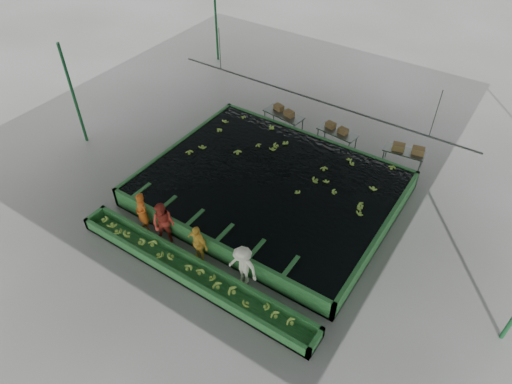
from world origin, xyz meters
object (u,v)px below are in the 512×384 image
Objects in this scene: packing_table_right at (403,158)px; packing_table_mid at (337,139)px; flotation_tank at (269,189)px; worker_b at (164,224)px; sorting_trough at (192,272)px; box_stack_right at (408,151)px; worker_a at (142,213)px; box_stack_left at (284,113)px; worker_c at (198,243)px; box_stack_mid at (336,130)px; packing_table_left at (283,122)px; worker_d at (243,266)px.

packing_table_mid is at bearing -174.03° from packing_table_right.
worker_b reaches higher than flotation_tank.
sorting_trough is 9.95m from packing_table_mid.
packing_table_mid is at bearing -173.45° from box_stack_right.
worker_a is 1.10m from worker_b.
worker_a is at bearing -125.20° from flotation_tank.
packing_table_mid is 1.56× the size of box_stack_left.
worker_a reaches higher than sorting_trough.
box_stack_left reaches higher than sorting_trough.
worker_c reaches higher than box_stack_right.
worker_a is at bearing -111.84° from box_stack_mid.
worker_a reaches higher than box_stack_mid.
packing_table_left is at bearing 108.78° from worker_c.
worker_c reaches higher than sorting_trough.
worker_b is 9.04m from box_stack_left.
worker_a is 1.53× the size of box_stack_mid.
box_stack_left is at bearing 108.97° from worker_c.
worker_c is at bearing -96.73° from packing_table_mid.
worker_b is 9.52m from packing_table_mid.
packing_table_mid is (0.76, 4.82, -0.02)m from flotation_tank.
flotation_tank is 4.86× the size of packing_table_left.
packing_table_left is (-1.80, 8.96, -0.36)m from worker_c.
box_stack_right is at bearing 4.99° from packing_table_left.
sorting_trough is 7.19× the size of box_stack_right.
packing_table_mid is (-0.90, 9.12, -0.45)m from worker_d.
box_stack_right is at bearing 66.28° from worker_a.
worker_c is 9.23m from box_stack_left.
sorting_trough is 5.50× the size of packing_table_right.
sorting_trough is 8.54× the size of box_stack_mid.
worker_a is 0.87× the size of packing_table_left.
worker_c is 0.91× the size of packing_table_right.
packing_table_left is (-3.78, 8.96, -0.42)m from worker_d.
flotation_tank is 8.17× the size of box_stack_left.
packing_table_left is (0.91, 8.96, -0.43)m from worker_a.
worker_c reaches higher than flotation_tank.
flotation_tank is 5.24m from box_stack_left.
worker_d reaches higher than packing_table_mid.
worker_c is at bearing -114.67° from box_stack_right.
worker_c is 9.19m from packing_table_mid.
worker_c is 1.42× the size of box_stack_mid.
packing_table_right is (5.85, 9.45, -0.51)m from worker_b.
box_stack_right is at bearing 20.39° from packing_table_right.
flotation_tank is 5.58× the size of worker_a.
worker_d is 9.26m from box_stack_mid.
packing_table_mid is 0.46m from box_stack_mid.
sorting_trough is 10.97m from packing_table_right.
worker_b is at bearing -178.94° from worker_d.
flotation_tank is 5.12m from packing_table_left.
box_stack_mid is at bearing 81.14° from worker_a.
worker_a is 11.84m from box_stack_right.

